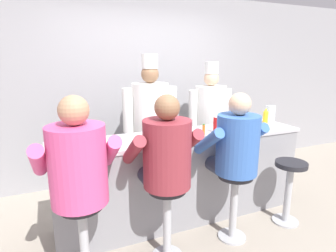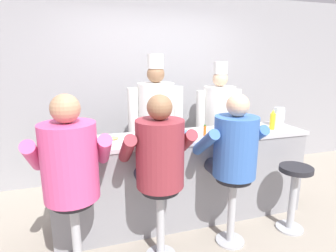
{
  "view_description": "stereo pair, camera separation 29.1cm",
  "coord_description": "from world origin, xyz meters",
  "px_view_note": "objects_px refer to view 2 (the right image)",
  "views": [
    {
      "loc": [
        -1.31,
        -2.34,
        1.79
      ],
      "look_at": [
        -0.19,
        0.26,
        1.1
      ],
      "focal_mm": 30.0,
      "sensor_mm": 36.0,
      "label": 1
    },
    {
      "loc": [
        -1.04,
        -2.44,
        1.79
      ],
      "look_at": [
        -0.19,
        0.26,
        1.1
      ],
      "focal_mm": 30.0,
      "sensor_mm": 36.0,
      "label": 2
    }
  ],
  "objects_px": {
    "water_pitcher_clear": "(279,117)",
    "diner_seated_pink": "(70,165)",
    "breakfast_plate": "(113,140)",
    "empty_stool_round": "(294,188)",
    "coffee_mug_blue": "(90,141)",
    "cook_in_whites_near": "(156,120)",
    "cup_stack_steel": "(236,116)",
    "diner_seated_maroon": "(159,158)",
    "cook_in_whites_far": "(219,119)",
    "coffee_mug_tan": "(61,142)",
    "hot_sauce_bottle_orange": "(205,131)",
    "diner_seated_blue": "(233,151)",
    "ketchup_bottle_red": "(219,124)",
    "mustard_bottle_yellow": "(272,120)",
    "cereal_bowl": "(182,133)"
  },
  "relations": [
    {
      "from": "ketchup_bottle_red",
      "to": "cook_in_whites_far",
      "type": "relative_size",
      "value": 0.13
    },
    {
      "from": "diner_seated_maroon",
      "to": "cup_stack_steel",
      "type": "bearing_deg",
      "value": 27.45
    },
    {
      "from": "diner_seated_pink",
      "to": "cook_in_whites_near",
      "type": "xyz_separation_m",
      "value": [
        1.02,
        1.2,
        0.04
      ]
    },
    {
      "from": "cup_stack_steel",
      "to": "diner_seated_blue",
      "type": "xyz_separation_m",
      "value": [
        -0.35,
        -0.56,
        -0.2
      ]
    },
    {
      "from": "diner_seated_blue",
      "to": "empty_stool_round",
      "type": "distance_m",
      "value": 0.86
    },
    {
      "from": "coffee_mug_blue",
      "to": "cook_in_whites_near",
      "type": "relative_size",
      "value": 0.07
    },
    {
      "from": "breakfast_plate",
      "to": "hot_sauce_bottle_orange",
      "type": "bearing_deg",
      "value": -4.89
    },
    {
      "from": "diner_seated_blue",
      "to": "ketchup_bottle_red",
      "type": "bearing_deg",
      "value": 79.53
    },
    {
      "from": "diner_seated_blue",
      "to": "cook_in_whites_far",
      "type": "distance_m",
      "value": 1.39
    },
    {
      "from": "cup_stack_steel",
      "to": "cook_in_whites_far",
      "type": "height_order",
      "value": "cook_in_whites_far"
    },
    {
      "from": "coffee_mug_blue",
      "to": "empty_stool_round",
      "type": "relative_size",
      "value": 0.18
    },
    {
      "from": "coffee_mug_tan",
      "to": "cook_in_whites_far",
      "type": "xyz_separation_m",
      "value": [
        2.05,
        0.8,
        -0.07
      ]
    },
    {
      "from": "cereal_bowl",
      "to": "diner_seated_pink",
      "type": "relative_size",
      "value": 0.09
    },
    {
      "from": "coffee_mug_tan",
      "to": "diner_seated_maroon",
      "type": "height_order",
      "value": "diner_seated_maroon"
    },
    {
      "from": "ketchup_bottle_red",
      "to": "cook_in_whites_near",
      "type": "distance_m",
      "value": 0.9
    },
    {
      "from": "diner_seated_maroon",
      "to": "cook_in_whites_near",
      "type": "height_order",
      "value": "cook_in_whites_near"
    },
    {
      "from": "coffee_mug_blue",
      "to": "empty_stool_round",
      "type": "height_order",
      "value": "coffee_mug_blue"
    },
    {
      "from": "water_pitcher_clear",
      "to": "diner_seated_blue",
      "type": "relative_size",
      "value": 0.15
    },
    {
      "from": "diner_seated_pink",
      "to": "empty_stool_round",
      "type": "distance_m",
      "value": 2.22
    },
    {
      "from": "coffee_mug_tan",
      "to": "hot_sauce_bottle_orange",
      "type": "bearing_deg",
      "value": -2.13
    },
    {
      "from": "cereal_bowl",
      "to": "cup_stack_steel",
      "type": "height_order",
      "value": "cup_stack_steel"
    },
    {
      "from": "water_pitcher_clear",
      "to": "diner_seated_pink",
      "type": "bearing_deg",
      "value": -166.37
    },
    {
      "from": "cup_stack_steel",
      "to": "diner_seated_blue",
      "type": "relative_size",
      "value": 0.22
    },
    {
      "from": "cereal_bowl",
      "to": "ketchup_bottle_red",
      "type": "bearing_deg",
      "value": -4.9
    },
    {
      "from": "diner_seated_blue",
      "to": "empty_stool_round",
      "type": "relative_size",
      "value": 2.09
    },
    {
      "from": "cereal_bowl",
      "to": "diner_seated_pink",
      "type": "bearing_deg",
      "value": -155.82
    },
    {
      "from": "water_pitcher_clear",
      "to": "mustard_bottle_yellow",
      "type": "bearing_deg",
      "value": -146.33
    },
    {
      "from": "hot_sauce_bottle_orange",
      "to": "empty_stool_round",
      "type": "relative_size",
      "value": 0.17
    },
    {
      "from": "water_pitcher_clear",
      "to": "cup_stack_steel",
      "type": "bearing_deg",
      "value": -177.54
    },
    {
      "from": "coffee_mug_tan",
      "to": "diner_seated_pink",
      "type": "relative_size",
      "value": 0.09
    },
    {
      "from": "breakfast_plate",
      "to": "diner_seated_pink",
      "type": "height_order",
      "value": "diner_seated_pink"
    },
    {
      "from": "diner_seated_maroon",
      "to": "cook_in_whites_near",
      "type": "relative_size",
      "value": 0.82
    },
    {
      "from": "mustard_bottle_yellow",
      "to": "coffee_mug_blue",
      "type": "distance_m",
      "value": 2.05
    },
    {
      "from": "diner_seated_maroon",
      "to": "empty_stool_round",
      "type": "height_order",
      "value": "diner_seated_maroon"
    },
    {
      "from": "hot_sauce_bottle_orange",
      "to": "diner_seated_pink",
      "type": "xyz_separation_m",
      "value": [
        -1.35,
        -0.43,
        -0.07
      ]
    },
    {
      "from": "mustard_bottle_yellow",
      "to": "diner_seated_maroon",
      "type": "distance_m",
      "value": 1.57
    },
    {
      "from": "hot_sauce_bottle_orange",
      "to": "coffee_mug_tan",
      "type": "distance_m",
      "value": 1.45
    },
    {
      "from": "cook_in_whites_near",
      "to": "empty_stool_round",
      "type": "bearing_deg",
      "value": -47.2
    },
    {
      "from": "water_pitcher_clear",
      "to": "coffee_mug_tan",
      "type": "bearing_deg",
      "value": -177.8
    },
    {
      "from": "breakfast_plate",
      "to": "coffee_mug_tan",
      "type": "height_order",
      "value": "coffee_mug_tan"
    },
    {
      "from": "cook_in_whites_near",
      "to": "cup_stack_steel",
      "type": "bearing_deg",
      "value": -39.63
    },
    {
      "from": "mustard_bottle_yellow",
      "to": "cook_in_whites_far",
      "type": "distance_m",
      "value": 0.88
    },
    {
      "from": "breakfast_plate",
      "to": "coffee_mug_blue",
      "type": "height_order",
      "value": "coffee_mug_blue"
    },
    {
      "from": "diner_seated_maroon",
      "to": "empty_stool_round",
      "type": "distance_m",
      "value": 1.52
    },
    {
      "from": "breakfast_plate",
      "to": "empty_stool_round",
      "type": "height_order",
      "value": "breakfast_plate"
    },
    {
      "from": "coffee_mug_tan",
      "to": "ketchup_bottle_red",
      "type": "bearing_deg",
      "value": -0.8
    },
    {
      "from": "cereal_bowl",
      "to": "diner_seated_maroon",
      "type": "relative_size",
      "value": 0.1
    },
    {
      "from": "water_pitcher_clear",
      "to": "breakfast_plate",
      "type": "bearing_deg",
      "value": -178.08
    },
    {
      "from": "hot_sauce_bottle_orange",
      "to": "cook_in_whites_near",
      "type": "distance_m",
      "value": 0.84
    },
    {
      "from": "diner_seated_pink",
      "to": "cook_in_whites_far",
      "type": "height_order",
      "value": "cook_in_whites_far"
    }
  ]
}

